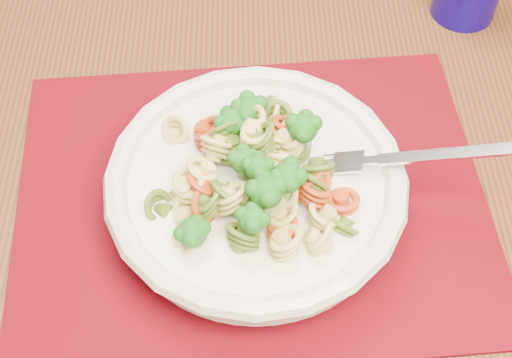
{
  "coord_description": "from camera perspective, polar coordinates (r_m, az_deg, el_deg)",
  "views": [
    {
      "loc": [
        -0.12,
        -0.21,
        1.26
      ],
      "look_at": [
        -0.13,
        0.13,
        0.78
      ],
      "focal_mm": 50.0,
      "sensor_mm": 36.0,
      "label": 1
    }
  ],
  "objects": [
    {
      "name": "placemat",
      "position": [
        0.63,
        -0.36,
        -1.5
      ],
      "size": [
        0.44,
        0.36,
        0.0
      ],
      "primitive_type": "cube",
      "rotation": [
        0.0,
        0.0,
        0.1
      ],
      "color": "#4D030A",
      "rests_on": "dining_table"
    },
    {
      "name": "pasta_broccoli_heap",
      "position": [
        0.58,
        -0.0,
        0.34
      ],
      "size": [
        0.22,
        0.22,
        0.06
      ],
      "primitive_type": null,
      "color": "tan",
      "rests_on": "pasta_bowl"
    },
    {
      "name": "fork",
      "position": [
        0.6,
        7.42,
        1.34
      ],
      "size": [
        0.18,
        0.05,
        0.08
      ],
      "primitive_type": null,
      "rotation": [
        0.0,
        -0.35,
        -0.16
      ],
      "color": "silver",
      "rests_on": "pasta_bowl"
    },
    {
      "name": "dining_table",
      "position": [
        0.76,
        4.77,
        -2.28
      ],
      "size": [
        1.28,
        0.84,
        0.73
      ],
      "rotation": [
        0.0,
        0.0,
        0.03
      ],
      "color": "#532E17",
      "rests_on": "ground"
    },
    {
      "name": "pasta_bowl",
      "position": [
        0.6,
        -0.0,
        -0.59
      ],
      "size": [
        0.25,
        0.25,
        0.05
      ],
      "color": "beige",
      "rests_on": "placemat"
    }
  ]
}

